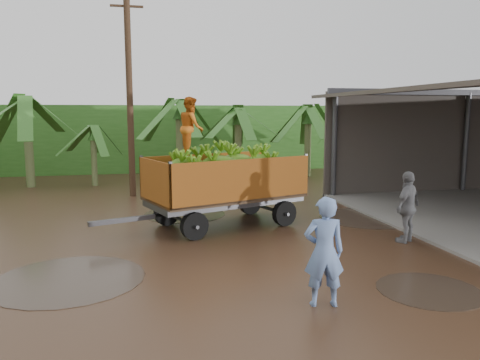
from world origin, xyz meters
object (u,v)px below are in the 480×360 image
Objects in this scene: man_grey at (408,207)px; utility_pole at (130,95)px; banana_trailer at (224,180)px; man_blue at (324,252)px.

man_grey is 0.23× the size of utility_pole.
utility_pole is at bearing 96.02° from banana_trailer.
utility_pole is (-6.71, 8.17, 2.99)m from man_grey.
man_grey is at bearing -128.54° from man_blue.
banana_trailer is at bearing -66.08° from man_grey.
banana_trailer is 6.60m from utility_pole.
man_blue is at bearing -74.44° from utility_pole.
man_blue is 12.16m from utility_pole.
man_blue is (0.58, -5.86, -0.39)m from banana_trailer.
man_blue reaches higher than man_grey.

